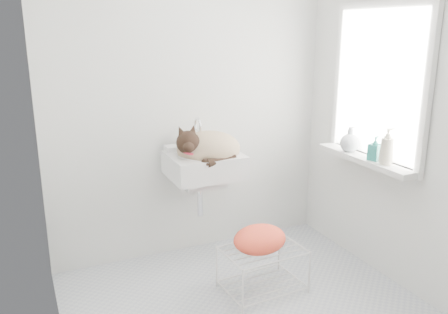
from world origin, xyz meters
name	(u,v)px	position (x,y,z in m)	size (l,w,h in m)	color
floor	(250,311)	(0.00, 0.00, 0.00)	(2.20, 2.00, 0.02)	#B9BEC1
back_wall	(191,94)	(0.00, 1.00, 1.25)	(2.20, 0.02, 2.50)	silver
right_wall	(402,103)	(1.10, 0.00, 1.25)	(0.02, 2.00, 2.50)	silver
left_wall	(44,134)	(-1.10, 0.00, 1.25)	(0.02, 2.00, 2.50)	silver
window_glass	(380,85)	(1.09, 0.20, 1.35)	(0.01, 0.80, 1.00)	white
window_frame	(378,85)	(1.07, 0.20, 1.35)	(0.04, 0.90, 1.10)	white
windowsill	(365,159)	(1.01, 0.20, 0.83)	(0.16, 0.88, 0.04)	white
sink	(204,154)	(0.00, 0.74, 0.85)	(0.52, 0.45, 0.21)	white
faucet	(195,130)	(0.00, 0.92, 0.99)	(0.19, 0.13, 0.19)	silver
cat	(206,149)	(0.01, 0.72, 0.89)	(0.49, 0.41, 0.30)	tan
wire_rack	(262,270)	(0.19, 0.19, 0.15)	(0.51, 0.36, 0.31)	silver
towel	(260,246)	(0.16, 0.18, 0.34)	(0.38, 0.27, 0.16)	orange
bottle_a	(385,164)	(1.00, -0.01, 0.85)	(0.08, 0.08, 0.21)	beige
bottle_b	(374,160)	(1.00, 0.10, 0.85)	(0.07, 0.08, 0.17)	#207770
bottle_c	(349,151)	(1.00, 0.36, 0.85)	(0.14, 0.14, 0.18)	silver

